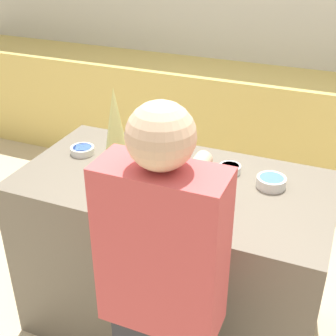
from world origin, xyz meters
TOP-DOWN VIEW (x-y plane):
  - ground_plane at (0.00, 0.00)m, footprint 12.00×12.00m
  - wall_back at (0.00, 2.23)m, footprint 8.00×0.05m
  - back_cabinet_block at (0.00, 1.91)m, footprint 6.00×0.60m
  - kitchen_island at (0.00, 0.00)m, footprint 1.53×0.80m
  - baking_tray at (-0.06, -0.06)m, footprint 0.39×0.31m
  - gingerbread_house at (-0.06, -0.06)m, footprint 0.18×0.18m
  - decorative_tree at (-0.35, 0.08)m, footprint 0.14×0.14m
  - candy_bowl_front_corner at (0.23, 0.18)m, footprint 0.11×0.11m
  - candy_bowl_beside_tree at (-0.56, 0.07)m, footprint 0.13×0.13m
  - candy_bowl_far_left at (0.45, 0.12)m, footprint 0.14×0.14m
  - candy_bowl_near_tray_right at (-0.19, 0.33)m, footprint 0.11×0.11m
  - mug at (0.28, -0.08)m, footprint 0.07×0.07m
  - person at (0.24, -0.68)m, footprint 0.43×0.53m

SIDE VIEW (x-z plane):
  - ground_plane at x=0.00m, z-range 0.00..0.00m
  - back_cabinet_block at x=0.00m, z-range 0.00..0.92m
  - kitchen_island at x=0.00m, z-range 0.00..0.95m
  - person at x=0.24m, z-range 0.03..1.65m
  - baking_tray at x=-0.06m, z-range 0.95..0.95m
  - candy_bowl_beside_tree at x=-0.56m, z-range 0.95..0.99m
  - candy_bowl_front_corner at x=0.23m, z-range 0.95..0.99m
  - candy_bowl_near_tray_right at x=-0.19m, z-range 0.95..0.99m
  - candy_bowl_far_left at x=0.45m, z-range 0.95..1.00m
  - mug at x=0.28m, z-range 0.95..1.04m
  - gingerbread_house at x=-0.06m, z-range 0.93..1.19m
  - decorative_tree at x=-0.35m, z-range 0.95..1.35m
  - wall_back at x=0.00m, z-range 0.00..2.60m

